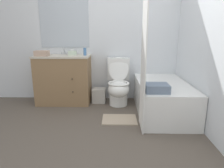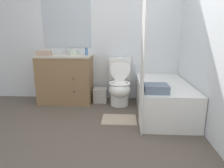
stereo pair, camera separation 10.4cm
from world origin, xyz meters
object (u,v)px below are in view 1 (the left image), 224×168
at_px(sink_faucet, 65,52).
at_px(tissue_box, 72,53).
at_px(bathtub, 162,98).
at_px(bath_towel_folded, 157,88).
at_px(wastebasket, 99,95).
at_px(hand_towel_folded, 42,53).
at_px(toilet, 118,84).
at_px(bath_mat, 119,119).
at_px(vanity_cabinet, 64,79).
at_px(soap_dispenser, 85,51).

height_order(sink_faucet, tissue_box, sink_faucet).
relative_size(bathtub, bath_towel_folded, 4.67).
height_order(wastebasket, hand_towel_folded, hand_towel_folded).
xyz_separation_m(bathtub, tissue_box, (-1.51, 0.53, 0.65)).
distance_m(toilet, bathtub, 0.80).
distance_m(hand_towel_folded, bath_mat, 1.72).
xyz_separation_m(vanity_cabinet, toilet, (0.98, -0.07, -0.08)).
distance_m(sink_faucet, bath_mat, 1.63).
bearing_deg(bath_mat, soap_dispenser, 127.94).
distance_m(bathtub, bath_towel_folded, 0.61).
distance_m(wastebasket, soap_dispenser, 0.84).
relative_size(bathtub, hand_towel_folded, 6.30).
bearing_deg(bathtub, wastebasket, 155.93).
bearing_deg(soap_dispenser, tissue_box, 161.40).
xyz_separation_m(tissue_box, bath_towel_folded, (1.31, -1.02, -0.36)).
bearing_deg(bath_towel_folded, sink_faucet, 142.78).
bearing_deg(bath_towel_folded, bathtub, 68.16).
bearing_deg(sink_faucet, bathtub, -20.61).
bearing_deg(toilet, soap_dispenser, 173.49).
relative_size(toilet, bath_mat, 1.64).
relative_size(vanity_cabinet, hand_towel_folded, 4.22).
xyz_separation_m(soap_dispenser, bath_towel_folded, (1.08, -0.94, -0.39)).
bearing_deg(hand_towel_folded, soap_dispenser, 7.95).
distance_m(vanity_cabinet, wastebasket, 0.70).
bearing_deg(bath_mat, hand_towel_folded, 153.17).
height_order(soap_dispenser, bath_mat, soap_dispenser).
relative_size(toilet, bath_towel_folded, 2.71).
distance_m(toilet, tissue_box, 0.99).
height_order(toilet, soap_dispenser, soap_dispenser).
height_order(toilet, bathtub, toilet).
bearing_deg(sink_faucet, soap_dispenser, -23.77).
distance_m(bathtub, soap_dispenser, 1.52).
bearing_deg(toilet, tissue_box, 169.92).
height_order(soap_dispenser, hand_towel_folded, soap_dispenser).
height_order(vanity_cabinet, soap_dispenser, soap_dispenser).
bearing_deg(wastebasket, bath_mat, -64.78).
distance_m(bathtub, wastebasket, 1.15).
distance_m(tissue_box, hand_towel_folded, 0.51).
height_order(bathtub, wastebasket, bathtub).
xyz_separation_m(bathtub, bath_mat, (-0.68, -0.31, -0.24)).
relative_size(hand_towel_folded, bath_towel_folded, 0.74).
distance_m(vanity_cabinet, soap_dispenser, 0.63).
relative_size(wastebasket, bath_mat, 0.51).
relative_size(hand_towel_folded, bath_mat, 0.45).
distance_m(sink_faucet, soap_dispenser, 0.43).
relative_size(sink_faucet, bathtub, 0.10).
height_order(sink_faucet, toilet, sink_faucet).
height_order(sink_faucet, bath_towel_folded, sink_faucet).
xyz_separation_m(toilet, bath_towel_folded, (0.49, -0.88, 0.18)).
relative_size(soap_dispenser, bath_towel_folded, 0.53).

